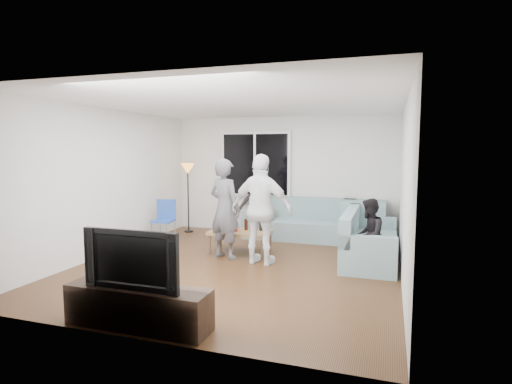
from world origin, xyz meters
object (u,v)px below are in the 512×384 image
(floor_lamp, at_px, (188,198))
(spectator_right, at_px, (369,235))
(player_right, at_px, (262,210))
(spectator_back, at_px, (254,206))
(sofa_right_section, at_px, (370,236))
(player_left, at_px, (225,209))
(tv_console, at_px, (138,307))
(television, at_px, (137,258))
(side_chair, at_px, (163,221))
(coffee_table, at_px, (240,242))
(sofa_back_section, at_px, (299,219))

(floor_lamp, bearing_deg, spectator_right, -24.60)
(player_right, relative_size, spectator_back, 1.40)
(sofa_right_section, height_order, player_left, player_left)
(player_right, distance_m, tv_console, 2.85)
(player_right, distance_m, television, 2.77)
(television, bearing_deg, sofa_right_section, 57.22)
(side_chair, bearing_deg, spectator_back, 28.85)
(player_left, height_order, spectator_right, player_left)
(coffee_table, xyz_separation_m, player_left, (-0.12, -0.43, 0.66))
(sofa_back_section, distance_m, floor_lamp, 2.58)
(player_left, xyz_separation_m, tv_console, (0.19, -2.88, -0.64))
(spectator_right, bearing_deg, sofa_back_section, -134.42)
(side_chair, xyz_separation_m, floor_lamp, (0.00, 1.10, 0.35))
(spectator_back, relative_size, television, 1.18)
(sofa_right_section, bearing_deg, floor_lamp, 72.94)
(spectator_right, relative_size, tv_console, 0.71)
(player_left, relative_size, spectator_back, 1.33)
(sofa_right_section, distance_m, player_right, 1.91)
(sofa_back_section, distance_m, sofa_right_section, 2.01)
(floor_lamp, bearing_deg, sofa_back_section, 1.69)
(side_chair, relative_size, player_left, 0.50)
(side_chair, bearing_deg, spectator_right, -19.75)
(player_left, distance_m, tv_console, 2.96)
(coffee_table, height_order, floor_lamp, floor_lamp)
(sofa_back_section, bearing_deg, side_chair, -155.39)
(sofa_right_section, xyz_separation_m, spectator_back, (-2.53, 1.35, 0.22))
(coffee_table, height_order, player_right, player_right)
(player_right, bearing_deg, sofa_back_section, -88.36)
(side_chair, bearing_deg, sofa_right_section, -11.22)
(player_right, xyz_separation_m, spectator_right, (1.70, 0.11, -0.34))
(player_left, xyz_separation_m, spectator_right, (2.41, -0.05, -0.30))
(player_left, xyz_separation_m, spectator_back, (-0.11, 1.92, -0.22))
(sofa_right_section, bearing_deg, sofa_back_section, 48.79)
(floor_lamp, bearing_deg, player_right, -39.78)
(sofa_right_section, distance_m, player_left, 2.52)
(television, bearing_deg, floor_lamp, 111.52)
(player_left, distance_m, television, 2.89)
(player_left, bearing_deg, floor_lamp, -28.62)
(player_left, height_order, tv_console, player_left)
(coffee_table, height_order, spectator_back, spectator_back)
(player_right, relative_size, spectator_right, 1.59)
(player_right, bearing_deg, spectator_right, -169.42)
(coffee_table, distance_m, tv_console, 3.31)
(floor_lamp, distance_m, player_left, 2.46)
(sofa_back_section, distance_m, player_left, 2.14)
(spectator_right, xyz_separation_m, television, (-2.22, -2.83, 0.19))
(spectator_right, distance_m, spectator_back, 3.21)
(side_chair, xyz_separation_m, television, (1.85, -3.60, 0.33))
(coffee_table, xyz_separation_m, floor_lamp, (-1.78, 1.39, 0.58))
(tv_console, height_order, television, television)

